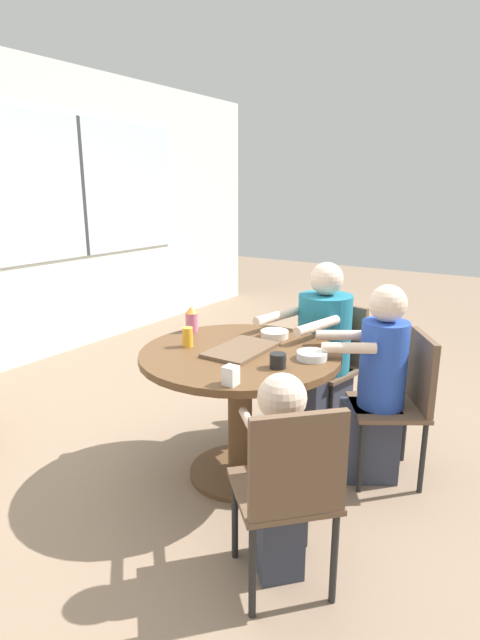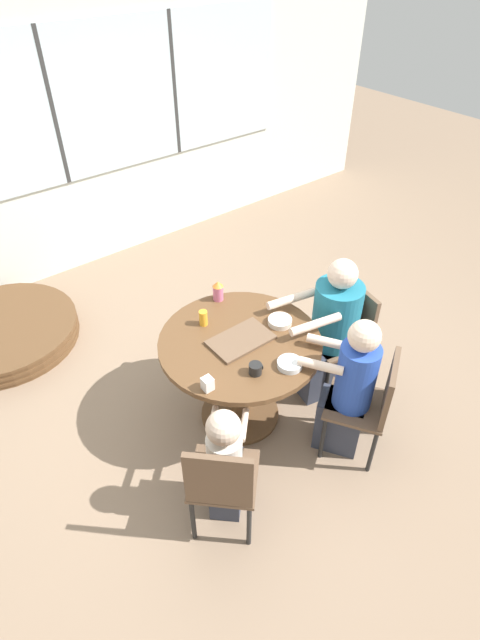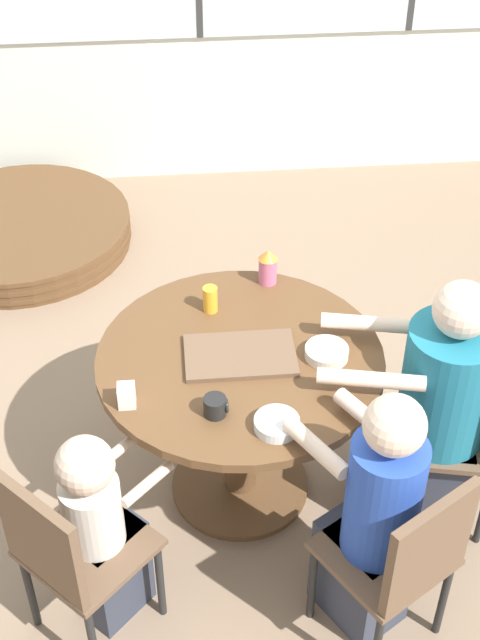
{
  "view_description": "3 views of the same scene",
  "coord_description": "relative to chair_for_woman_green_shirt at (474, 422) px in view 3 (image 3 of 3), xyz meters",
  "views": [
    {
      "loc": [
        -2.22,
        -1.44,
        1.67
      ],
      "look_at": [
        0.0,
        0.0,
        0.95
      ],
      "focal_mm": 28.0,
      "sensor_mm": 36.0,
      "label": 1
    },
    {
      "loc": [
        -1.58,
        -2.0,
        3.04
      ],
      "look_at": [
        0.0,
        0.0,
        0.95
      ],
      "focal_mm": 28.0,
      "sensor_mm": 36.0,
      "label": 2
    },
    {
      "loc": [
        -0.23,
        -2.58,
        3.07
      ],
      "look_at": [
        0.0,
        0.0,
        0.95
      ],
      "focal_mm": 50.0,
      "sensor_mm": 36.0,
      "label": 3
    }
  ],
  "objects": [
    {
      "name": "juice_glass",
      "position": [
        -1.01,
        0.49,
        0.31
      ],
      "size": [
        0.06,
        0.06,
        0.11
      ],
      "color": "gold",
      "rests_on": "dining_table"
    },
    {
      "name": "coffee_mug",
      "position": [
        -1.03,
        -0.11,
        0.29
      ],
      "size": [
        0.09,
        0.08,
        0.08
      ],
      "color": "black",
      "rests_on": "dining_table"
    },
    {
      "name": "dining_table",
      "position": [
        -0.92,
        0.19,
        0.05
      ],
      "size": [
        1.13,
        1.13,
        0.77
      ],
      "color": "brown",
      "rests_on": "ground_plane"
    },
    {
      "name": "folded_table_stack",
      "position": [
        -2.06,
        2.2,
        -0.43
      ],
      "size": [
        1.31,
        1.31,
        0.18
      ],
      "color": "brown",
      "rests_on": "ground_plane"
    },
    {
      "name": "chair_for_man_blue_shirt",
      "position": [
        -0.42,
        -0.6,
        0.0
      ],
      "size": [
        0.55,
        0.55,
        0.87
      ],
      "rotation": [
        0.0,
        0.0,
        0.56
      ],
      "color": "brown",
      "rests_on": "ground_plane"
    },
    {
      "name": "person_man_blue_shirt",
      "position": [
        -0.5,
        -0.46,
        0.02
      ],
      "size": [
        0.47,
        0.54,
        1.15
      ],
      "rotation": [
        0.0,
        0.0,
        0.56
      ],
      "color": "#333847",
      "rests_on": "ground_plane"
    },
    {
      "name": "person_toddler",
      "position": [
        -1.46,
        -0.36,
        -0.06
      ],
      "size": [
        0.42,
        0.42,
        0.94
      ],
      "rotation": [
        0.0,
        0.0,
        -0.78
      ],
      "color": "#333847",
      "rests_on": "ground_plane"
    },
    {
      "name": "food_tray_dark",
      "position": [
        -0.92,
        0.19,
        0.26
      ],
      "size": [
        0.43,
        0.27,
        0.02
      ],
      "color": "brown",
      "rests_on": "dining_table"
    },
    {
      "name": "ground_plane",
      "position": [
        -0.92,
        0.19,
        -0.52
      ],
      "size": [
        16.0,
        16.0,
        0.0
      ],
      "primitive_type": "plane",
      "color": "#8C725B"
    },
    {
      "name": "chair_for_woman_green_shirt",
      "position": [
        0.0,
        0.0,
        0.0
      ],
      "size": [
        0.47,
        0.47,
        0.87
      ],
      "rotation": [
        0.0,
        0.0,
        1.36
      ],
      "color": "brown",
      "rests_on": "ground_plane"
    },
    {
      "name": "sippy_cup",
      "position": [
        -0.75,
        0.66,
        0.33
      ],
      "size": [
        0.08,
        0.08,
        0.16
      ],
      "color": "#CC668C",
      "rests_on": "dining_table"
    },
    {
      "name": "bowl_cereal",
      "position": [
        -0.58,
        0.16,
        0.27
      ],
      "size": [
        0.17,
        0.17,
        0.04
      ],
      "color": "silver",
      "rests_on": "dining_table"
    },
    {
      "name": "milk_carton_small",
      "position": [
        -1.35,
        -0.04,
        0.3
      ],
      "size": [
        0.06,
        0.06,
        0.09
      ],
      "color": "silver",
      "rests_on": "dining_table"
    },
    {
      "name": "bowl_white_shallow",
      "position": [
        -0.82,
        -0.2,
        0.27
      ],
      "size": [
        0.16,
        0.16,
        0.04
      ],
      "color": "silver",
      "rests_on": "dining_table"
    },
    {
      "name": "person_woman_green_shirt",
      "position": [
        -0.17,
        0.04,
        0.01
      ],
      "size": [
        0.71,
        0.48,
        1.19
      ],
      "rotation": [
        0.0,
        0.0,
        1.36
      ],
      "color": "#333847",
      "rests_on": "ground_plane"
    },
    {
      "name": "chair_for_toddler",
      "position": [
        -1.57,
        -0.47,
        0.0
      ],
      "size": [
        0.57,
        0.57,
        0.87
      ],
      "rotation": [
        0.0,
        0.0,
        -0.78
      ],
      "color": "brown",
      "rests_on": "ground_plane"
    }
  ]
}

